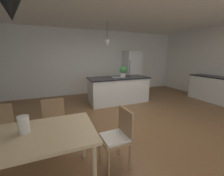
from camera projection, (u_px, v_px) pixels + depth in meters
name	position (u px, v px, depth m)	size (l,w,h in m)	color
ground_plane	(128.00, 123.00, 3.51)	(10.00, 8.40, 0.04)	brown
ceiling_slab	(132.00, 0.00, 2.90)	(10.00, 8.40, 0.12)	white
wall_back_kitchen	(94.00, 63.00, 6.16)	(10.00, 0.12, 2.70)	white
dining_table	(12.00, 144.00, 1.55)	(1.82, 0.86, 0.73)	#D1B284
chair_kitchen_end	(118.00, 136.00, 2.06)	(0.42, 0.42, 0.87)	#A87F56
chair_far_right	(54.00, 123.00, 2.47)	(0.40, 0.40, 0.87)	#A87F56
kitchen_island	(118.00, 89.00, 5.00)	(2.10, 0.89, 0.91)	silver
refrigerator	(132.00, 72.00, 6.51)	(0.69, 0.67, 1.84)	silver
pendant_over_table	(11.00, 9.00, 1.30)	(0.19, 0.19, 0.76)	black
pendant_over_island_main	(107.00, 43.00, 4.50)	(0.18, 0.18, 0.79)	black
potted_plant_on_island	(123.00, 71.00, 4.92)	(0.25, 0.25, 0.38)	beige
vase_on_dining_table	(24.00, 124.00, 1.64)	(0.12, 0.12, 0.20)	silver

